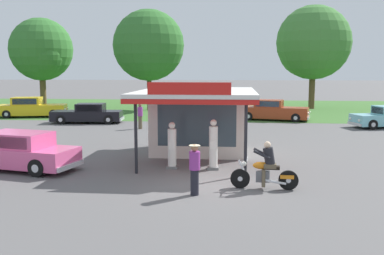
{
  "coord_description": "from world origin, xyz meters",
  "views": [
    {
      "loc": [
        0.89,
        -14.49,
        3.88
      ],
      "look_at": [
        -0.9,
        4.24,
        1.4
      ],
      "focal_mm": 41.23,
      "sensor_mm": 36.0,
      "label": 1
    }
  ],
  "objects_px": {
    "gas_pump_offside": "(213,147)",
    "featured_classic_sedan": "(13,152)",
    "parked_car_back_row_left": "(88,114)",
    "parked_car_back_row_centre": "(273,111)",
    "motorcycle_with_rider": "(266,169)",
    "bystander_leaning_by_kiosk": "(140,116)",
    "gas_pump_nearside": "(172,147)",
    "bystander_strolling_foreground": "(234,115)",
    "parked_car_back_row_far_left": "(31,108)",
    "bystander_standing_back_lot": "(195,168)"
  },
  "relations": [
    {
      "from": "gas_pump_offside",
      "to": "featured_classic_sedan",
      "type": "distance_m",
      "value": 7.87
    },
    {
      "from": "parked_car_back_row_left",
      "to": "parked_car_back_row_centre",
      "type": "height_order",
      "value": "parked_car_back_row_centre"
    },
    {
      "from": "motorcycle_with_rider",
      "to": "featured_classic_sedan",
      "type": "relative_size",
      "value": 0.38
    },
    {
      "from": "gas_pump_offside",
      "to": "parked_car_back_row_centre",
      "type": "height_order",
      "value": "gas_pump_offside"
    },
    {
      "from": "motorcycle_with_rider",
      "to": "bystander_leaning_by_kiosk",
      "type": "height_order",
      "value": "bystander_leaning_by_kiosk"
    },
    {
      "from": "motorcycle_with_rider",
      "to": "parked_car_back_row_centre",
      "type": "distance_m",
      "value": 20.11
    },
    {
      "from": "gas_pump_nearside",
      "to": "gas_pump_offside",
      "type": "distance_m",
      "value": 1.63
    },
    {
      "from": "gas_pump_nearside",
      "to": "gas_pump_offside",
      "type": "height_order",
      "value": "gas_pump_offside"
    },
    {
      "from": "gas_pump_nearside",
      "to": "bystander_strolling_foreground",
      "type": "bearing_deg",
      "value": 78.99
    },
    {
      "from": "bystander_strolling_foreground",
      "to": "parked_car_back_row_left",
      "type": "bearing_deg",
      "value": 170.19
    },
    {
      "from": "gas_pump_offside",
      "to": "parked_car_back_row_left",
      "type": "relative_size",
      "value": 0.37
    },
    {
      "from": "gas_pump_offside",
      "to": "parked_car_back_row_centre",
      "type": "distance_m",
      "value": 17.69
    },
    {
      "from": "parked_car_back_row_far_left",
      "to": "bystander_strolling_foreground",
      "type": "bearing_deg",
      "value": -17.97
    },
    {
      "from": "gas_pump_nearside",
      "to": "motorcycle_with_rider",
      "type": "relative_size",
      "value": 0.84
    },
    {
      "from": "gas_pump_nearside",
      "to": "parked_car_back_row_far_left",
      "type": "distance_m",
      "value": 22.77
    },
    {
      "from": "bystander_standing_back_lot",
      "to": "bystander_leaning_by_kiosk",
      "type": "bearing_deg",
      "value": 108.17
    },
    {
      "from": "parked_car_back_row_centre",
      "to": "bystander_standing_back_lot",
      "type": "height_order",
      "value": "bystander_standing_back_lot"
    },
    {
      "from": "parked_car_back_row_left",
      "to": "featured_classic_sedan",
      "type": "bearing_deg",
      "value": -82.32
    },
    {
      "from": "featured_classic_sedan",
      "to": "parked_car_back_row_centre",
      "type": "height_order",
      "value": "parked_car_back_row_centre"
    },
    {
      "from": "parked_car_back_row_far_left",
      "to": "bystander_strolling_foreground",
      "type": "xyz_separation_m",
      "value": [
        16.61,
        -5.39,
        0.17
      ]
    },
    {
      "from": "gas_pump_offside",
      "to": "motorcycle_with_rider",
      "type": "distance_m",
      "value": 3.3
    },
    {
      "from": "parked_car_back_row_left",
      "to": "bystander_leaning_by_kiosk",
      "type": "relative_size",
      "value": 3.2
    },
    {
      "from": "gas_pump_nearside",
      "to": "parked_car_back_row_left",
      "type": "bearing_deg",
      "value": 119.99
    },
    {
      "from": "gas_pump_nearside",
      "to": "parked_car_back_row_centre",
      "type": "relative_size",
      "value": 0.33
    },
    {
      "from": "motorcycle_with_rider",
      "to": "parked_car_back_row_left",
      "type": "xyz_separation_m",
      "value": [
        -11.68,
        16.99,
        -0.01
      ]
    },
    {
      "from": "parked_car_back_row_left",
      "to": "bystander_strolling_foreground",
      "type": "distance_m",
      "value": 10.81
    },
    {
      "from": "parked_car_back_row_far_left",
      "to": "bystander_strolling_foreground",
      "type": "height_order",
      "value": "bystander_strolling_foreground"
    },
    {
      "from": "parked_car_back_row_far_left",
      "to": "bystander_standing_back_lot",
      "type": "distance_m",
      "value": 26.41
    },
    {
      "from": "bystander_strolling_foreground",
      "to": "gas_pump_offside",
      "type": "bearing_deg",
      "value": -93.64
    },
    {
      "from": "motorcycle_with_rider",
      "to": "bystander_strolling_foreground",
      "type": "bearing_deg",
      "value": 93.93
    },
    {
      "from": "featured_classic_sedan",
      "to": "bystander_leaning_by_kiosk",
      "type": "xyz_separation_m",
      "value": [
        2.48,
        12.13,
        0.2
      ]
    },
    {
      "from": "bystander_standing_back_lot",
      "to": "motorcycle_with_rider",
      "type": "bearing_deg",
      "value": 22.07
    },
    {
      "from": "parked_car_back_row_centre",
      "to": "bystander_leaning_by_kiosk",
      "type": "distance_m",
      "value": 10.83
    },
    {
      "from": "parked_car_back_row_left",
      "to": "parked_car_back_row_centre",
      "type": "distance_m",
      "value": 13.94
    },
    {
      "from": "bystander_strolling_foreground",
      "to": "parked_car_back_row_far_left",
      "type": "bearing_deg",
      "value": 162.03
    },
    {
      "from": "featured_classic_sedan",
      "to": "gas_pump_nearside",
      "type": "bearing_deg",
      "value": 6.37
    },
    {
      "from": "gas_pump_nearside",
      "to": "bystander_strolling_foreground",
      "type": "height_order",
      "value": "gas_pump_nearside"
    },
    {
      "from": "parked_car_back_row_far_left",
      "to": "parked_car_back_row_centre",
      "type": "height_order",
      "value": "parked_car_back_row_far_left"
    },
    {
      "from": "parked_car_back_row_left",
      "to": "bystander_leaning_by_kiosk",
      "type": "distance_m",
      "value": 5.32
    },
    {
      "from": "bystander_standing_back_lot",
      "to": "featured_classic_sedan",
      "type": "bearing_deg",
      "value": 158.36
    },
    {
      "from": "parked_car_back_row_far_left",
      "to": "bystander_standing_back_lot",
      "type": "height_order",
      "value": "parked_car_back_row_far_left"
    },
    {
      "from": "bystander_standing_back_lot",
      "to": "gas_pump_nearside",
      "type": "bearing_deg",
      "value": 108.48
    },
    {
      "from": "bystander_leaning_by_kiosk",
      "to": "parked_car_back_row_centre",
      "type": "bearing_deg",
      "value": 32.7
    },
    {
      "from": "parked_car_back_row_left",
      "to": "bystander_standing_back_lot",
      "type": "bearing_deg",
      "value": -62.18
    },
    {
      "from": "motorcycle_with_rider",
      "to": "featured_classic_sedan",
      "type": "distance_m",
      "value": 9.88
    },
    {
      "from": "gas_pump_offside",
      "to": "bystander_strolling_foreground",
      "type": "height_order",
      "value": "gas_pump_offside"
    },
    {
      "from": "gas_pump_offside",
      "to": "featured_classic_sedan",
      "type": "xyz_separation_m",
      "value": [
        -7.84,
        -0.69,
        -0.22
      ]
    },
    {
      "from": "featured_classic_sedan",
      "to": "parked_car_back_row_far_left",
      "type": "distance_m",
      "value": 20.15
    },
    {
      "from": "parked_car_back_row_centre",
      "to": "bystander_leaning_by_kiosk",
      "type": "relative_size",
      "value": 3.38
    },
    {
      "from": "gas_pump_offside",
      "to": "parked_car_back_row_far_left",
      "type": "bearing_deg",
      "value": 131.62
    }
  ]
}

